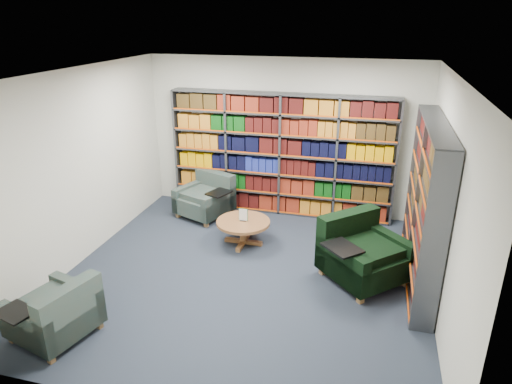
% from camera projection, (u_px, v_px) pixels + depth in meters
% --- Properties ---
extents(room_shell, '(5.02, 5.02, 2.82)m').
position_uv_depth(room_shell, '(244.00, 183.00, 6.00)').
color(room_shell, '#1D202F').
rests_on(room_shell, ground).
extents(bookshelf_back, '(4.00, 0.28, 2.20)m').
position_uv_depth(bookshelf_back, '(281.00, 155.00, 8.21)').
color(bookshelf_back, '#47494F').
rests_on(bookshelf_back, ground).
extents(bookshelf_right, '(0.28, 2.50, 2.20)m').
position_uv_depth(bookshelf_right, '(425.00, 205.00, 6.09)').
color(bookshelf_right, '#47494F').
rests_on(bookshelf_right, ground).
extents(chair_teal_left, '(1.12, 1.08, 0.76)m').
position_uv_depth(chair_teal_left, '(207.00, 199.00, 8.39)').
color(chair_teal_left, '#012831').
rests_on(chair_teal_left, ground).
extents(chair_green_right, '(1.38, 1.38, 0.89)m').
position_uv_depth(chair_green_right, '(360.00, 254.00, 6.35)').
color(chair_green_right, black).
rests_on(chair_green_right, ground).
extents(chair_teal_front, '(0.99, 1.06, 0.74)m').
position_uv_depth(chair_teal_front, '(58.00, 315.00, 5.16)').
color(chair_teal_front, '#012831').
rests_on(chair_teal_front, ground).
extents(coffee_table, '(0.86, 0.86, 0.60)m').
position_uv_depth(coffee_table, '(243.00, 226.00, 7.29)').
color(coffee_table, '#935831').
rests_on(coffee_table, ground).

